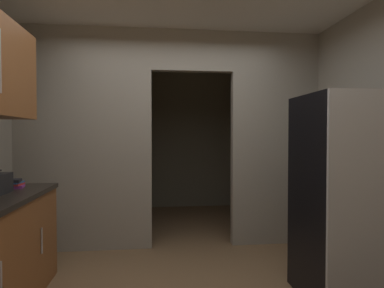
{
  "coord_description": "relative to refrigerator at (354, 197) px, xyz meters",
  "views": [
    {
      "loc": [
        -0.22,
        -2.55,
        1.36
      ],
      "look_at": [
        0.14,
        0.62,
        1.28
      ],
      "focal_mm": 31.14,
      "sensor_mm": 36.0,
      "label": 1
    }
  ],
  "objects": [
    {
      "name": "refrigerator",
      "position": [
        0.0,
        0.0,
        0.0
      ],
      "size": [
        0.84,
        0.75,
        1.7
      ],
      "color": "black",
      "rests_on": "ground"
    },
    {
      "name": "adjoining_room_shell",
      "position": [
        -1.43,
        3.16,
        0.47
      ],
      "size": [
        3.68,
        2.37,
        2.64
      ],
      "color": "gray",
      "rests_on": "ground"
    },
    {
      "name": "book_stack",
      "position": [
        -2.88,
        0.52,
        0.08
      ],
      "size": [
        0.14,
        0.18,
        0.08
      ],
      "color": "#8C3893",
      "rests_on": "lower_cabinet_run"
    },
    {
      "name": "kitchen_partition",
      "position": [
        -1.5,
        1.48,
        0.54
      ],
      "size": [
        3.68,
        0.12,
        2.64
      ],
      "color": "#9E998C",
      "rests_on": "ground"
    }
  ]
}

